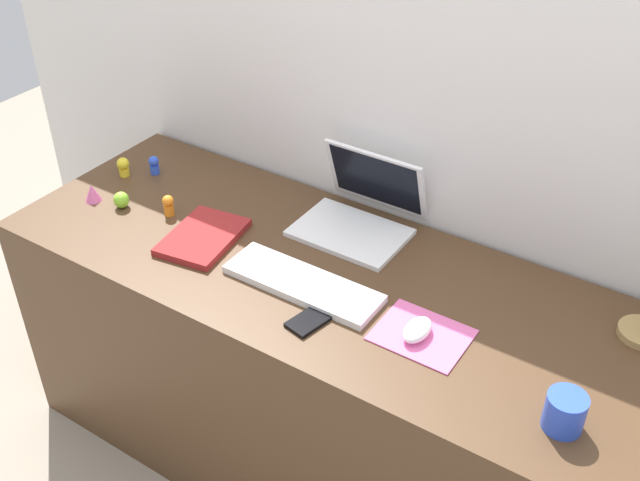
% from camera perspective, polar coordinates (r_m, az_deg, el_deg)
% --- Properties ---
extents(ground_plane, '(6.00, 6.00, 0.00)m').
position_cam_1_polar(ground_plane, '(2.48, 0.22, -15.94)').
color(ground_plane, gray).
extents(back_wall, '(2.97, 0.05, 1.52)m').
position_cam_1_polar(back_wall, '(2.21, 5.48, 3.05)').
color(back_wall, silver).
rests_on(back_wall, ground_plane).
extents(desk, '(1.77, 0.65, 0.74)m').
position_cam_1_polar(desk, '(2.20, 0.24, -9.90)').
color(desk, '#4C331E').
rests_on(desk, ground_plane).
extents(laptop, '(0.30, 0.28, 0.21)m').
position_cam_1_polar(laptop, '(2.10, 3.14, 2.40)').
color(laptop, white).
rests_on(laptop, desk).
extents(keyboard, '(0.41, 0.13, 0.02)m').
position_cam_1_polar(keyboard, '(1.90, -1.29, -3.24)').
color(keyboard, white).
rests_on(keyboard, desk).
extents(mousepad, '(0.21, 0.17, 0.00)m').
position_cam_1_polar(mousepad, '(1.78, 7.62, -7.01)').
color(mousepad, pink).
rests_on(mousepad, desk).
extents(mouse, '(0.06, 0.10, 0.03)m').
position_cam_1_polar(mouse, '(1.77, 7.29, -6.64)').
color(mouse, white).
rests_on(mouse, mousepad).
extents(cell_phone, '(0.09, 0.14, 0.01)m').
position_cam_1_polar(cell_phone, '(1.81, -0.56, -5.85)').
color(cell_phone, black).
rests_on(cell_phone, desk).
extents(notebook_pad, '(0.20, 0.26, 0.02)m').
position_cam_1_polar(notebook_pad, '(2.08, -8.74, 0.26)').
color(notebook_pad, maroon).
rests_on(notebook_pad, desk).
extents(coffee_mug, '(0.08, 0.08, 0.08)m').
position_cam_1_polar(coffee_mug, '(1.62, 17.82, -12.10)').
color(coffee_mug, blue).
rests_on(coffee_mug, desk).
extents(toy_figurine_lime, '(0.04, 0.04, 0.05)m').
position_cam_1_polar(toy_figurine_lime, '(2.26, -14.63, 2.96)').
color(toy_figurine_lime, '#8CDB33').
rests_on(toy_figurine_lime, desk).
extents(toy_figurine_pink, '(0.05, 0.05, 0.05)m').
position_cam_1_polar(toy_figurine_pink, '(2.32, -16.64, 3.45)').
color(toy_figurine_pink, pink).
rests_on(toy_figurine_pink, desk).
extents(toy_figurine_blue, '(0.03, 0.03, 0.06)m').
position_cam_1_polar(toy_figurine_blue, '(2.41, -12.29, 5.56)').
color(toy_figurine_blue, blue).
rests_on(toy_figurine_blue, desk).
extents(toy_figurine_yellow, '(0.04, 0.04, 0.06)m').
position_cam_1_polar(toy_figurine_yellow, '(2.42, -14.48, 5.40)').
color(toy_figurine_yellow, yellow).
rests_on(toy_figurine_yellow, desk).
extents(toy_figurine_orange, '(0.03, 0.03, 0.06)m').
position_cam_1_polar(toy_figurine_orange, '(2.19, -11.26, 2.64)').
color(toy_figurine_orange, orange).
rests_on(toy_figurine_orange, desk).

